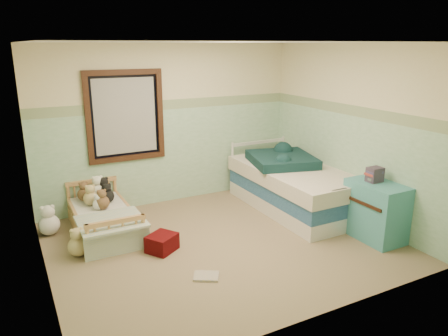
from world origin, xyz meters
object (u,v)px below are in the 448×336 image
plush_floor_tan (78,246)px  floor_book (206,276)px  toddler_bed_frame (104,225)px  twin_bed_frame (294,202)px  dresser (376,211)px  plush_floor_cream (49,225)px  red_pillow (162,243)px

plush_floor_tan → floor_book: plush_floor_tan is taller
toddler_bed_frame → twin_bed_frame: 2.87m
dresser → plush_floor_cream: bearing=151.1°
toddler_bed_frame → twin_bed_frame: (2.82, -0.51, 0.01)m
dresser → toddler_bed_frame: bearing=149.4°
floor_book → plush_floor_cream: bearing=156.0°
plush_floor_cream → floor_book: plush_floor_cream is taller
twin_bed_frame → toddler_bed_frame: bearing=169.9°
twin_bed_frame → red_pillow: 2.35m
plush_floor_tan → red_pillow: 1.01m
toddler_bed_frame → plush_floor_cream: plush_floor_cream is taller
toddler_bed_frame → plush_floor_tan: plush_floor_tan is taller
floor_book → twin_bed_frame: bearing=61.1°
plush_floor_tan → red_pillow: size_ratio=0.72×
twin_bed_frame → floor_book: bearing=-149.7°
plush_floor_cream → twin_bed_frame: plush_floor_cream is taller
toddler_bed_frame → floor_book: size_ratio=5.43×
red_pillow → floor_book: red_pillow is taller
plush_floor_cream → red_pillow: size_ratio=0.83×
twin_bed_frame → plush_floor_tan: bearing=-179.2°
red_pillow → floor_book: 0.86m
twin_bed_frame → floor_book: size_ratio=8.01×
plush_floor_cream → plush_floor_tan: plush_floor_cream is taller
plush_floor_cream → plush_floor_tan: bearing=-73.3°
plush_floor_cream → dresser: 4.35m
dresser → floor_book: dresser is taller
red_pillow → floor_book: (0.21, -0.83, -0.09)m
plush_floor_cream → plush_floor_tan: (0.24, -0.80, -0.02)m
floor_book → plush_floor_tan: bearing=165.3°
red_pillow → plush_floor_tan: bearing=159.5°
toddler_bed_frame → red_pillow: bearing=-60.7°
dresser → red_pillow: (-2.62, 0.95, -0.27)m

